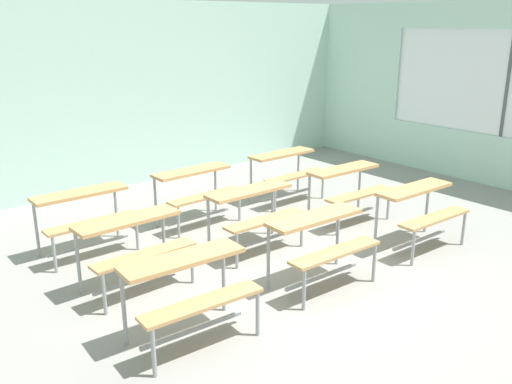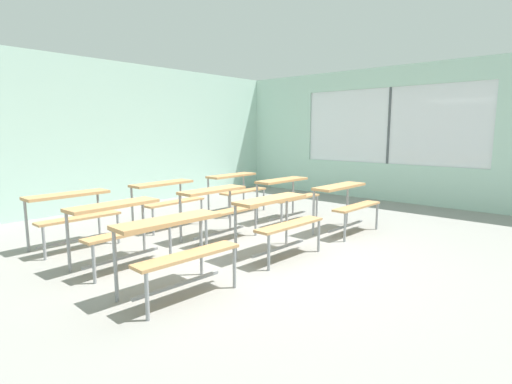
{
  "view_description": "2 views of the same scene",
  "coord_description": "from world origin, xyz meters",
  "views": [
    {
      "loc": [
        -3.7,
        -3.82,
        2.67
      ],
      "look_at": [
        0.14,
        0.93,
        0.74
      ],
      "focal_mm": 38.2,
      "sensor_mm": 36.0,
      "label": 1
    },
    {
      "loc": [
        -3.8,
        -3.3,
        1.6
      ],
      "look_at": [
        0.7,
        0.7,
        0.67
      ],
      "focal_mm": 28.0,
      "sensor_mm": 36.0,
      "label": 2
    }
  ],
  "objects": [
    {
      "name": "ground",
      "position": [
        0.0,
        0.0,
        -0.03
      ],
      "size": [
        10.0,
        9.0,
        0.05
      ],
      "primitive_type": "cube",
      "color": "gray"
    },
    {
      "name": "desk_bench_r1c2",
      "position": [
        1.77,
        0.92,
        0.56
      ],
      "size": [
        1.12,
        0.62,
        0.74
      ],
      "rotation": [
        0.0,
        0.0,
        -0.03
      ],
      "color": "tan",
      "rests_on": "ground"
    },
    {
      "name": "desk_bench_r2c0",
      "position": [
        -1.47,
        2.14,
        0.56
      ],
      "size": [
        1.1,
        0.59,
        0.74
      ],
      "rotation": [
        0.0,
        0.0,
        0.0
      ],
      "color": "tan",
      "rests_on": "ground"
    },
    {
      "name": "desk_bench_r0c2",
      "position": [
        1.75,
        -0.24,
        0.56
      ],
      "size": [
        1.11,
        0.62,
        0.74
      ],
      "rotation": [
        0.0,
        0.0,
        -0.02
      ],
      "color": "tan",
      "rests_on": "ground"
    },
    {
      "name": "wall_back",
      "position": [
        0.0,
        4.5,
        1.5
      ],
      "size": [
        10.0,
        0.12,
        3.0
      ],
      "primitive_type": "cube",
      "color": "silver",
      "rests_on": "ground"
    },
    {
      "name": "desk_bench_r2c2",
      "position": [
        1.72,
        2.14,
        0.56
      ],
      "size": [
        1.11,
        0.61,
        0.74
      ],
      "rotation": [
        0.0,
        0.0,
        0.02
      ],
      "color": "tan",
      "rests_on": "ground"
    },
    {
      "name": "desk_bench_r1c0",
      "position": [
        -1.44,
        0.96,
        0.56
      ],
      "size": [
        1.12,
        0.63,
        0.74
      ],
      "rotation": [
        0.0,
        0.0,
        0.03
      ],
      "color": "tan",
      "rests_on": "ground"
    },
    {
      "name": "desk_bench_r0c0",
      "position": [
        -1.52,
        -0.22,
        0.56
      ],
      "size": [
        1.13,
        0.64,
        0.74
      ],
      "rotation": [
        0.0,
        0.0,
        -0.05
      ],
      "color": "tan",
      "rests_on": "ground"
    },
    {
      "name": "wall_right",
      "position": [
        5.0,
        -0.13,
        1.45
      ],
      "size": [
        0.12,
        9.0,
        3.0
      ],
      "color": "silver",
      "rests_on": "ground"
    },
    {
      "name": "desk_bench_r1c1",
      "position": [
        0.15,
        0.96,
        0.56
      ],
      "size": [
        1.1,
        0.59,
        0.74
      ],
      "rotation": [
        0.0,
        0.0,
        0.0
      ],
      "color": "tan",
      "rests_on": "ground"
    },
    {
      "name": "desk_bench_r0c1",
      "position": [
        0.1,
        -0.19,
        0.56
      ],
      "size": [
        1.12,
        0.62,
        0.74
      ],
      "rotation": [
        0.0,
        0.0,
        -0.03
      ],
      "color": "tan",
      "rests_on": "ground"
    },
    {
      "name": "desk_bench_r2c1",
      "position": [
        0.1,
        2.16,
        0.56
      ],
      "size": [
        1.12,
        0.62,
        0.74
      ],
      "rotation": [
        0.0,
        0.0,
        0.03
      ],
      "color": "tan",
      "rests_on": "ground"
    }
  ]
}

